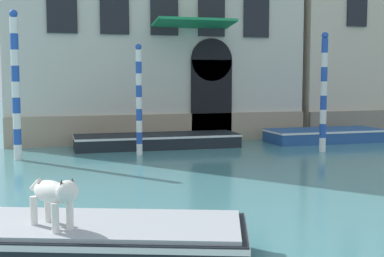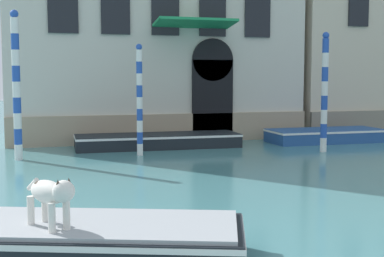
# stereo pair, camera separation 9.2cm
# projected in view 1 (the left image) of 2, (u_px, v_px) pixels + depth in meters

# --- Properties ---
(boat_foreground) EXTENTS (6.42, 3.76, 0.59)m
(boat_foreground) POSITION_uv_depth(u_px,v_px,m) (33.00, 240.00, 7.72)
(boat_foreground) COLOR black
(boat_foreground) RESTS_ON ground_plane
(dog_on_deck) EXTENTS (0.67, 1.01, 0.74)m
(dog_on_deck) POSITION_uv_depth(u_px,v_px,m) (54.00, 194.00, 7.29)
(dog_on_deck) COLOR silver
(dog_on_deck) RESTS_ON boat_foreground
(boat_moored_near_palazzo) EXTENTS (6.17, 1.92, 0.51)m
(boat_moored_near_palazzo) POSITION_uv_depth(u_px,v_px,m) (157.00, 140.00, 19.98)
(boat_moored_near_palazzo) COLOR black
(boat_moored_near_palazzo) RESTS_ON ground_plane
(boat_moored_far) EXTENTS (4.67, 1.85, 0.52)m
(boat_moored_far) POSITION_uv_depth(u_px,v_px,m) (324.00, 135.00, 21.75)
(boat_moored_far) COLOR #234C8C
(boat_moored_far) RESTS_ON ground_plane
(mooring_pole_0) EXTENTS (0.21, 0.21, 3.74)m
(mooring_pole_0) POSITION_uv_depth(u_px,v_px,m) (139.00, 100.00, 17.89)
(mooring_pole_0) COLOR white
(mooring_pole_0) RESTS_ON ground_plane
(mooring_pole_1) EXTENTS (0.26, 0.26, 4.73)m
(mooring_pole_1) POSITION_uv_depth(u_px,v_px,m) (16.00, 85.00, 16.82)
(mooring_pole_1) COLOR white
(mooring_pole_1) RESTS_ON ground_plane
(mooring_pole_2) EXTENTS (0.24, 0.24, 4.20)m
(mooring_pole_2) POSITION_uv_depth(u_px,v_px,m) (324.00, 92.00, 18.74)
(mooring_pole_2) COLOR white
(mooring_pole_2) RESTS_ON ground_plane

